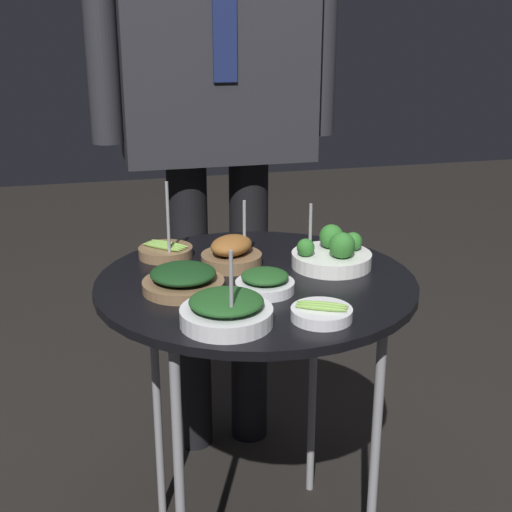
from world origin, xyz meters
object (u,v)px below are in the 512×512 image
object	(u,v)px
bowl_spinach_front_center	(226,311)
bowl_broccoli_front_left	(333,254)
bowl_spinach_near_rim	(183,280)
waiter_figure	(216,64)
bowl_asparagus_center	(322,313)
bowl_asparagus_back_right	(166,251)
bowl_roast_mid_left	(232,253)
serving_cart	(256,302)
bowl_spinach_far_rim	(264,283)

from	to	relation	value
bowl_spinach_front_center	bowl_broccoli_front_left	distance (m)	0.37
bowl_spinach_near_rim	waiter_figure	bearing A→B (deg)	71.72
bowl_broccoli_front_left	bowl_asparagus_center	bearing A→B (deg)	-113.64
bowl_asparagus_center	bowl_asparagus_back_right	world-z (taller)	bowl_asparagus_back_right
bowl_roast_mid_left	waiter_figure	bearing A→B (deg)	82.97
serving_cart	bowl_asparagus_back_right	bearing A→B (deg)	131.64
bowl_spinach_front_center	waiter_figure	world-z (taller)	waiter_figure
bowl_spinach_far_rim	waiter_figure	xyz separation A→B (m)	(0.02, 0.57, 0.37)
bowl_spinach_near_rim	bowl_asparagus_back_right	bearing A→B (deg)	92.46
bowl_spinach_front_center	bowl_broccoli_front_left	size ratio (longest dim) A/B	0.96
bowl_asparagus_center	bowl_roast_mid_left	size ratio (longest dim) A/B	0.79
bowl_spinach_far_rim	bowl_roast_mid_left	xyz separation A→B (m)	(-0.03, 0.16, 0.01)
bowl_spinach_front_center	bowl_roast_mid_left	size ratio (longest dim) A/B	1.18
bowl_spinach_far_rim	waiter_figure	size ratio (longest dim) A/B	0.07
bowl_roast_mid_left	waiter_figure	xyz separation A→B (m)	(0.05, 0.40, 0.37)
bowl_spinach_far_rim	bowl_spinach_front_center	world-z (taller)	bowl_spinach_front_center
bowl_asparagus_center	bowl_spinach_front_center	distance (m)	0.17
bowl_spinach_front_center	bowl_broccoli_front_left	xyz separation A→B (m)	(0.28, 0.24, 0.00)
bowl_spinach_far_rim	bowl_spinach_near_rim	world-z (taller)	bowl_spinach_near_rim
bowl_spinach_far_rim	bowl_asparagus_back_right	distance (m)	0.30
bowl_spinach_near_rim	bowl_asparagus_center	bearing A→B (deg)	-41.98
bowl_spinach_front_center	bowl_asparagus_center	bearing A→B (deg)	-6.62
serving_cart	bowl_asparagus_back_right	size ratio (longest dim) A/B	3.90
bowl_asparagus_center	waiter_figure	bearing A→B (deg)	93.80
bowl_spinach_far_rim	bowl_asparagus_back_right	xyz separation A→B (m)	(-0.16, 0.26, -0.01)
bowl_asparagus_center	bowl_spinach_near_rim	distance (m)	0.30
serving_cart	bowl_asparagus_center	distance (m)	0.24
serving_cart	bowl_spinach_near_rim	bearing A→B (deg)	-170.51
bowl_broccoli_front_left	waiter_figure	distance (m)	0.61
bowl_asparagus_back_right	bowl_broccoli_front_left	bearing A→B (deg)	-23.59
waiter_figure	serving_cart	bearing A→B (deg)	-92.07
bowl_asparagus_center	bowl_spinach_front_center	size ratio (longest dim) A/B	0.67
bowl_spinach_front_center	bowl_roast_mid_left	bearing A→B (deg)	76.22
bowl_asparagus_back_right	bowl_broccoli_front_left	size ratio (longest dim) A/B	1.04
serving_cart	bowl_broccoli_front_left	xyz separation A→B (m)	(0.18, 0.03, 0.08)
serving_cart	bowl_spinach_front_center	world-z (taller)	bowl_spinach_front_center
bowl_asparagus_center	bowl_spinach_near_rim	bearing A→B (deg)	138.02
waiter_figure	bowl_roast_mid_left	bearing A→B (deg)	-97.03
bowl_asparagus_back_right	waiter_figure	size ratio (longest dim) A/B	0.10
bowl_spinach_far_rim	bowl_broccoli_front_left	bearing A→B (deg)	30.59
serving_cart	bowl_spinach_far_rim	xyz separation A→B (m)	(-0.00, -0.07, 0.07)
bowl_broccoli_front_left	serving_cart	bearing A→B (deg)	-169.11
bowl_spinach_far_rim	bowl_spinach_near_rim	bearing A→B (deg)	162.92
bowl_asparagus_back_right	waiter_figure	bearing A→B (deg)	59.84
bowl_spinach_far_rim	bowl_roast_mid_left	bearing A→B (deg)	100.41
bowl_spinach_near_rim	bowl_roast_mid_left	world-z (taller)	bowl_roast_mid_left
serving_cart	bowl_roast_mid_left	world-z (taller)	bowl_roast_mid_left
serving_cart	bowl_asparagus_center	world-z (taller)	bowl_asparagus_center
serving_cart	bowl_spinach_front_center	size ratio (longest dim) A/B	4.23
bowl_spinach_far_rim	waiter_figure	distance (m)	0.68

